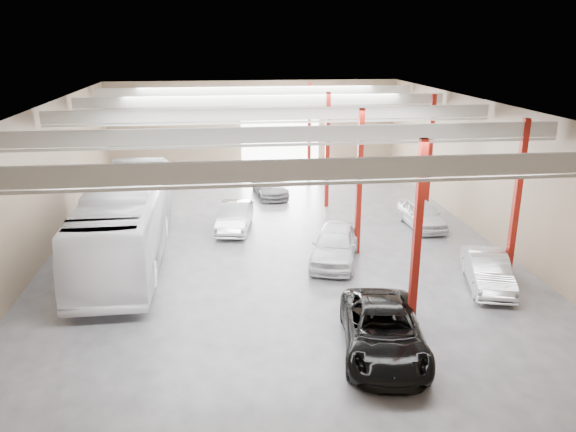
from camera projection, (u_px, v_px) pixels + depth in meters
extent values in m
cube|color=#45454A|center=(275.00, 242.00, 28.93)|extent=(22.00, 32.00, 0.01)
cube|color=#A1A19C|center=(274.00, 104.00, 26.81)|extent=(22.00, 32.00, 0.12)
cube|color=#7B664D|center=(254.00, 127.00, 43.00)|extent=(22.00, 0.12, 7.00)
cube|color=#7B664D|center=(345.00, 340.00, 12.74)|extent=(22.00, 0.12, 7.00)
cube|color=#7B664D|center=(44.00, 182.00, 26.59)|extent=(0.12, 32.00, 7.00)
cube|color=#7B664D|center=(485.00, 170.00, 29.15)|extent=(0.12, 32.00, 7.00)
cube|color=white|center=(280.00, 140.00, 43.40)|extent=(6.00, 0.20, 5.00)
cube|color=maroon|center=(417.00, 242.00, 18.86)|extent=(0.25, 0.25, 7.00)
cube|color=maroon|center=(359.00, 183.00, 26.42)|extent=(0.25, 0.25, 7.00)
cube|color=maroon|center=(327.00, 151.00, 33.99)|extent=(0.25, 0.25, 7.00)
cube|color=maroon|center=(309.00, 132.00, 40.61)|extent=(0.25, 0.25, 7.00)
cube|color=maroon|center=(516.00, 203.00, 23.30)|extent=(0.25, 0.25, 7.00)
cube|color=maroon|center=(430.00, 155.00, 32.76)|extent=(0.25, 0.25, 7.00)
cube|color=beige|center=(317.00, 169.00, 15.60)|extent=(21.60, 0.15, 0.60)
cube|color=beige|center=(317.00, 183.00, 15.72)|extent=(21.60, 0.10, 0.10)
cube|color=beige|center=(290.00, 134.00, 21.27)|extent=(21.60, 0.15, 0.60)
cube|color=beige|center=(290.00, 145.00, 21.39)|extent=(21.60, 0.10, 0.10)
cube|color=beige|center=(274.00, 114.00, 26.95)|extent=(21.60, 0.15, 0.60)
cube|color=beige|center=(274.00, 122.00, 27.07)|extent=(21.60, 0.10, 0.10)
cube|color=beige|center=(264.00, 101.00, 32.62)|extent=(21.60, 0.15, 0.60)
cube|color=beige|center=(264.00, 108.00, 32.74)|extent=(21.60, 0.10, 0.10)
cube|color=beige|center=(257.00, 91.00, 38.30)|extent=(21.60, 0.15, 0.60)
cube|color=beige|center=(257.00, 97.00, 38.42)|extent=(21.60, 0.10, 0.10)
imported|color=white|center=(127.00, 220.00, 26.31)|extent=(3.30, 13.64, 3.79)
imported|color=black|center=(383.00, 331.00, 18.54)|extent=(3.51, 6.03, 1.58)
imported|color=silver|center=(335.00, 245.00, 26.13)|extent=(3.40, 5.35, 1.70)
imported|color=#B7B7BC|center=(235.00, 217.00, 30.56)|extent=(2.29, 4.68, 1.48)
imported|color=slate|center=(269.00, 185.00, 37.30)|extent=(2.38, 4.88, 1.37)
imported|color=silver|center=(488.00, 271.00, 23.50)|extent=(2.60, 4.67, 1.46)
imported|color=silver|center=(422.00, 214.00, 31.01)|extent=(1.81, 4.30, 1.45)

